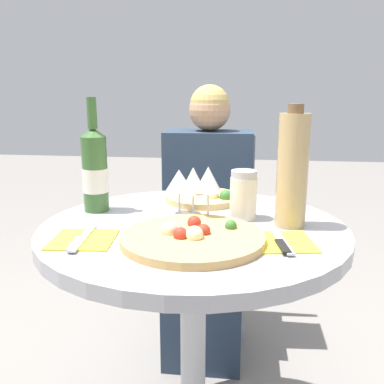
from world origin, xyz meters
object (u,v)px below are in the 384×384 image
dining_table (193,288)px  pizza_large (192,237)px  chair_behind_diner (210,239)px  wine_bottle (95,170)px  tall_carafe (292,170)px  seated_diner (207,237)px

dining_table → pizza_large: 0.24m
chair_behind_diner → wine_bottle: 0.89m
wine_bottle → pizza_large: bearing=-36.5°
dining_table → tall_carafe: 0.43m
dining_table → chair_behind_diner: bearing=91.6°
seated_diner → tall_carafe: (0.28, -0.63, 0.42)m
tall_carafe → wine_bottle: bearing=172.1°
dining_table → seated_diner: 0.66m
seated_diner → dining_table: bearing=91.9°
dining_table → seated_diner: seated_diner is taller
dining_table → tall_carafe: tall_carafe is taller
seated_diner → tall_carafe: seated_diner is taller
chair_behind_diner → pizza_large: 1.00m
dining_table → seated_diner: (-0.02, 0.66, -0.08)m
tall_carafe → chair_behind_diner: bearing=109.8°
chair_behind_diner → seated_diner: seated_diner is taller
dining_table → chair_behind_diner: size_ratio=0.90×
chair_behind_diner → tall_carafe: 0.96m
wine_bottle → tall_carafe: bearing=-7.9°
seated_diner → pizza_large: bearing=92.7°
pizza_large → wine_bottle: wine_bottle is taller
dining_table → seated_diner: bearing=91.9°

